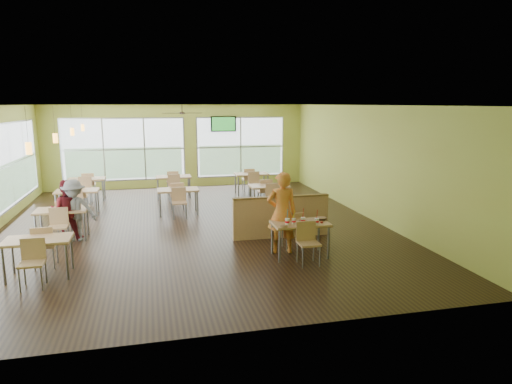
{
  "coord_description": "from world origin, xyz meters",
  "views": [
    {
      "loc": [
        -1.07,
        -11.96,
        3.26
      ],
      "look_at": [
        1.56,
        -0.73,
        1.0
      ],
      "focal_mm": 32.0,
      "sensor_mm": 36.0,
      "label": 1
    }
  ],
  "objects_px": {
    "main_table": "(300,228)",
    "man_plaid": "(282,213)",
    "food_basket": "(321,218)",
    "half_wall_divider": "(281,217)"
  },
  "relations": [
    {
      "from": "man_plaid",
      "to": "food_basket",
      "type": "relative_size",
      "value": 7.39
    },
    {
      "from": "half_wall_divider",
      "to": "food_basket",
      "type": "xyz_separation_m",
      "value": [
        0.51,
        -1.35,
        0.26
      ]
    },
    {
      "from": "man_plaid",
      "to": "half_wall_divider",
      "type": "bearing_deg",
      "value": -100.15
    },
    {
      "from": "man_plaid",
      "to": "food_basket",
      "type": "height_order",
      "value": "man_plaid"
    },
    {
      "from": "half_wall_divider",
      "to": "food_basket",
      "type": "relative_size",
      "value": 9.79
    },
    {
      "from": "half_wall_divider",
      "to": "food_basket",
      "type": "height_order",
      "value": "half_wall_divider"
    },
    {
      "from": "main_table",
      "to": "man_plaid",
      "type": "xyz_separation_m",
      "value": [
        -0.32,
        0.32,
        0.28
      ]
    },
    {
      "from": "half_wall_divider",
      "to": "man_plaid",
      "type": "xyz_separation_m",
      "value": [
        -0.32,
        -1.13,
        0.38
      ]
    },
    {
      "from": "half_wall_divider",
      "to": "food_basket",
      "type": "distance_m",
      "value": 1.46
    },
    {
      "from": "half_wall_divider",
      "to": "man_plaid",
      "type": "bearing_deg",
      "value": -105.73
    }
  ]
}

